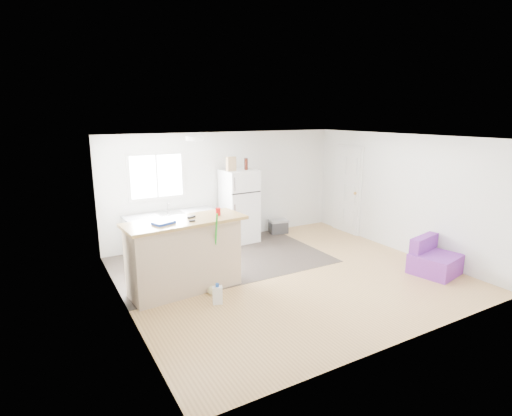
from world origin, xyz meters
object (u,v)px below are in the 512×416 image
(cleaner_jug, at_px, (217,295))
(bottle_right, at_px, (246,164))
(bottle_left, at_px, (246,164))
(peninsula, at_px, (185,255))
(purple_seat, at_px, (433,261))
(blue_tray, at_px, (163,223))
(mop, at_px, (213,279))
(kitchen_cabinets, at_px, (171,232))
(refrigerator, at_px, (239,206))
(cooler, at_px, (278,226))
(cardboard_box, at_px, (231,164))
(red_cup, at_px, (218,212))

(cleaner_jug, height_order, bottle_right, bottle_right)
(bottle_left, bearing_deg, peninsula, -139.12)
(purple_seat, relative_size, blue_tray, 2.96)
(bottle_left, bearing_deg, mop, -129.34)
(kitchen_cabinets, relative_size, peninsula, 0.95)
(refrigerator, height_order, bottle_left, bottle_left)
(refrigerator, distance_m, cooler, 1.26)
(blue_tray, height_order, cardboard_box, cardboard_box)
(peninsula, distance_m, refrigerator, 2.69)
(cardboard_box, bearing_deg, purple_seat, -54.16)
(red_cup, bearing_deg, kitchen_cabinets, 96.46)
(mop, xyz_separation_m, cardboard_box, (1.38, 2.13, 1.52))
(peninsula, relative_size, mop, 1.48)
(peninsula, xyz_separation_m, red_cup, (0.60, 0.01, 0.64))
(blue_tray, bearing_deg, peninsula, 11.31)
(cooler, bearing_deg, kitchen_cabinets, -167.84)
(purple_seat, bearing_deg, cleaner_jug, 156.16)
(cooler, xyz_separation_m, purple_seat, (1.08, -3.43, 0.06))
(cooler, relative_size, bottle_right, 1.93)
(cardboard_box, bearing_deg, blue_tray, -137.58)
(peninsula, bearing_deg, cooler, 27.87)
(cardboard_box, bearing_deg, cooler, 5.92)
(red_cup, height_order, bottle_right, bottle_right)
(kitchen_cabinets, relative_size, refrigerator, 1.16)
(refrigerator, xyz_separation_m, bottle_right, (0.18, 0.02, 0.93))
(kitchen_cabinets, height_order, peninsula, peninsula)
(peninsula, height_order, bottle_left, bottle_left)
(blue_tray, height_order, bottle_right, bottle_right)
(kitchen_cabinets, height_order, purple_seat, kitchen_cabinets)
(purple_seat, xyz_separation_m, blue_tray, (-4.43, 1.42, 0.96))
(kitchen_cabinets, distance_m, purple_seat, 5.05)
(cleaner_jug, distance_m, red_cup, 1.35)
(mop, bearing_deg, cardboard_box, 66.24)
(refrigerator, xyz_separation_m, bottle_left, (0.15, -0.06, 0.93))
(kitchen_cabinets, xyz_separation_m, red_cup, (0.22, -1.91, 0.81))
(purple_seat, xyz_separation_m, bottle_left, (-2.02, 3.29, 1.50))
(red_cup, bearing_deg, bottle_left, 50.38)
(red_cup, distance_m, blue_tray, 0.94)
(kitchen_cabinets, distance_m, bottle_left, 2.14)
(peninsula, xyz_separation_m, bottle_right, (2.11, 1.88, 1.13))
(red_cup, bearing_deg, cooler, 38.59)
(cleaner_jug, bearing_deg, purple_seat, 8.90)
(peninsula, bearing_deg, cleaner_jug, -75.63)
(purple_seat, relative_size, cardboard_box, 2.96)
(cooler, distance_m, red_cup, 3.27)
(cardboard_box, bearing_deg, red_cup, -121.95)
(red_cup, bearing_deg, bottle_right, 50.98)
(mop, distance_m, blue_tray, 1.20)
(purple_seat, distance_m, bottle_right, 4.19)
(bottle_left, distance_m, bottle_right, 0.08)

